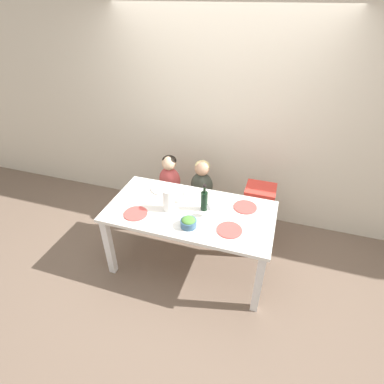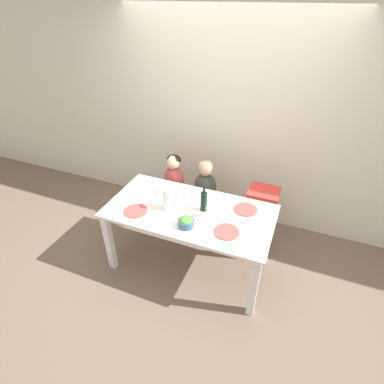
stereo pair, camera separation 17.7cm
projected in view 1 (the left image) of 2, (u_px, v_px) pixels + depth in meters
ground_plane at (190, 263)px, 3.43m from camera, size 14.00×14.00×0.00m
wall_back at (220, 116)px, 3.56m from camera, size 10.00×0.06×2.70m
dining_table at (190, 218)px, 3.06m from camera, size 1.67×0.85×0.76m
chair_far_left at (171, 196)px, 3.85m from camera, size 0.40×0.36×0.48m
chair_far_center at (201, 202)px, 3.74m from camera, size 0.40×0.36×0.48m
chair_right_highchair at (259, 201)px, 3.47m from camera, size 0.34×0.31×0.75m
person_child_left at (170, 173)px, 3.66m from camera, size 0.27×0.18×0.49m
person_child_center at (202, 179)px, 3.55m from camera, size 0.27×0.18×0.49m
wine_bottle at (204, 200)px, 2.95m from camera, size 0.07×0.07×0.29m
paper_towel_roll at (168, 200)px, 2.95m from camera, size 0.11×0.11×0.23m
wine_glass_near at (210, 208)px, 2.86m from camera, size 0.07×0.07×0.15m
wine_glass_far at (185, 194)px, 3.05m from camera, size 0.07×0.07×0.15m
salad_bowl_large at (189, 222)px, 2.77m from camera, size 0.15×0.15×0.10m
dinner_plate_front_left at (136, 213)px, 2.95m from camera, size 0.23×0.23×0.01m
dinner_plate_back_left at (162, 189)px, 3.31m from camera, size 0.23×0.23×0.01m
dinner_plate_back_right at (245, 207)px, 3.03m from camera, size 0.23×0.23×0.01m
dinner_plate_front_right at (229, 230)px, 2.74m from camera, size 0.23×0.23×0.01m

